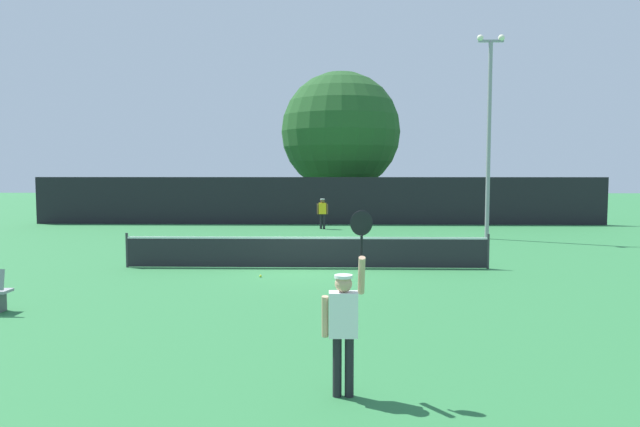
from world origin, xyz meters
TOP-DOWN VIEW (x-y plane):
  - ground_plane at (0.00, 0.00)m, footprint 120.00×120.00m
  - tennis_net at (0.00, 0.00)m, footprint 11.19×0.08m
  - perimeter_fence at (0.00, 14.54)m, footprint 31.80×0.12m
  - player_serving at (0.98, -10.15)m, footprint 0.67×0.39m
  - player_receiving at (0.27, 11.99)m, footprint 0.57×0.23m
  - tennis_ball at (-1.21, -1.58)m, footprint 0.07×0.07m
  - light_pole at (7.57, 7.84)m, footprint 1.18×0.28m
  - large_tree at (1.28, 19.45)m, footprint 7.55×7.55m
  - parked_car_near at (-3.50, 20.27)m, footprint 2.42×4.41m
  - parked_car_mid at (2.50, 19.82)m, footprint 1.97×4.23m
  - parked_car_far at (9.97, 21.66)m, footprint 2.00×4.24m

SIDE VIEW (x-z plane):
  - ground_plane at x=0.00m, z-range 0.00..0.00m
  - tennis_ball at x=-1.21m, z-range 0.00..0.07m
  - tennis_net at x=0.00m, z-range -0.02..1.05m
  - parked_car_near at x=-3.50m, z-range -0.07..1.62m
  - parked_car_mid at x=2.50m, z-range -0.07..1.62m
  - parked_car_far at x=9.97m, z-range -0.07..1.62m
  - player_receiving at x=0.27m, z-range 0.17..1.72m
  - player_serving at x=0.98m, z-range -0.16..2.31m
  - perimeter_fence at x=0.00m, z-range 0.00..2.63m
  - light_pole at x=7.57m, z-range 0.57..9.38m
  - large_tree at x=1.28m, z-range 0.84..10.07m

